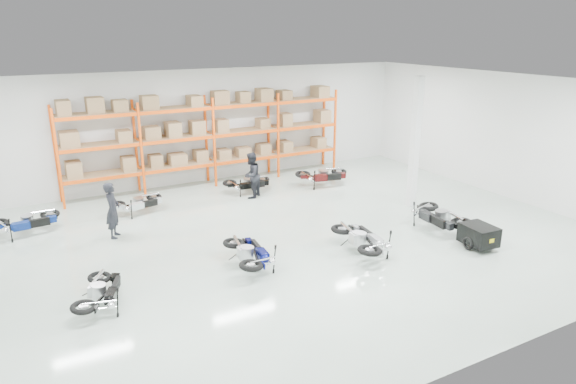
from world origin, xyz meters
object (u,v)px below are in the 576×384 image
trailer (479,235)px  moto_back_a (25,218)px  moto_black_far_left (101,288)px  moto_back_b (138,200)px  moto_touring_right (439,212)px  moto_back_d (323,172)px  moto_back_c (248,180)px  person_left (113,210)px  moto_blue_centre (250,249)px  person_back (251,175)px  moto_silver_left (363,235)px

trailer → moto_back_a: size_ratio=0.93×
moto_black_far_left → moto_back_b: size_ratio=1.04×
moto_black_far_left → moto_touring_right: moto_touring_right is taller
moto_back_b → moto_back_a: bearing=83.9°
moto_back_d → moto_back_b: bearing=101.8°
trailer → moto_back_b: 10.87m
moto_back_b → moto_back_c: 4.21m
moto_back_a → person_left: size_ratio=1.02×
moto_back_c → moto_back_d: size_ratio=0.87×
moto_black_far_left → moto_back_d: 10.91m
moto_back_a → moto_back_b: (3.43, 0.26, -0.05)m
moto_blue_centre → moto_black_far_left: 3.74m
person_back → moto_black_far_left: bearing=1.6°
person_back → moto_touring_right: bearing=83.2°
moto_blue_centre → moto_back_c: 6.52m
person_back → moto_back_a: bearing=-40.3°
person_left → moto_back_d: bearing=-56.6°
moto_touring_right → moto_back_a: moto_touring_right is taller
moto_back_d → moto_silver_left: bearing=171.1°
moto_blue_centre → person_back: (2.51, 5.37, 0.31)m
moto_silver_left → moto_back_b: (-4.65, 6.33, -0.10)m
moto_black_far_left → moto_back_b: moto_black_far_left is taller
moto_blue_centre → moto_silver_left: bearing=174.0°
person_left → person_back: bearing=-50.8°
moto_back_b → person_back: bearing=-104.2°
moto_blue_centre → trailer: 6.54m
moto_black_far_left → moto_back_a: bearing=-54.4°
moto_back_a → moto_back_b: 3.44m
moto_silver_left → person_left: person_left is taller
moto_back_a → moto_back_c: size_ratio=1.08×
moto_silver_left → person_back: bearing=-77.3°
moto_back_d → moto_black_far_left: bearing=134.7°
trailer → moto_back_c: moto_back_c is taller
moto_black_far_left → trailer: 10.14m
moto_touring_right → person_back: size_ratio=1.10×
moto_touring_right → moto_back_a: (-11.24, 5.70, -0.05)m
moto_silver_left → trailer: 3.40m
moto_blue_centre → moto_silver_left: moto_silver_left is taller
moto_back_c → person_back: bearing=173.7°
moto_black_far_left → moto_back_a: (-1.25, 5.60, 0.03)m
moto_touring_right → moto_black_far_left: bearing=-174.4°
moto_silver_left → moto_touring_right: moto_silver_left is taller
moto_silver_left → moto_back_b: size_ratio=1.21×
moto_back_c → moto_back_d: (2.99, -0.59, 0.07)m
moto_back_d → moto_touring_right: bearing=-159.9°
trailer → moto_back_d: bearing=98.4°
moto_back_c → moto_blue_centre: bearing=161.9°
moto_blue_centre → person_left: size_ratio=1.05×
moto_black_far_left → moto_touring_right: (9.99, -0.10, 0.08)m
trailer → person_left: size_ratio=0.94×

